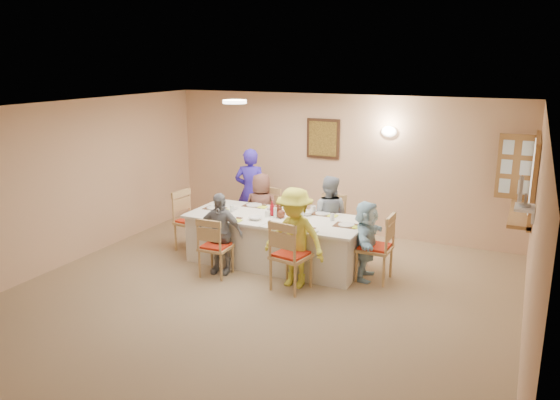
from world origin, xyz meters
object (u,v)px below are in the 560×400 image
at_px(chair_front_left, 216,246).
at_px(caregiver, 251,192).
at_px(chair_right_end, 375,247).
at_px(serving_hatch, 534,178).
at_px(diner_right_end, 366,240).
at_px(desk_fan, 523,195).
at_px(diner_front_right, 295,238).
at_px(dining_table, 276,240).
at_px(diner_back_left, 261,210).
at_px(diner_back_right, 328,216).
at_px(condiment_ketchup, 272,208).
at_px(chair_back_right, 331,225).
at_px(chair_front_right, 291,254).
at_px(chair_left_end, 192,221).
at_px(chair_back_left, 265,216).
at_px(diner_front_left, 220,233).

distance_m(chair_front_left, caregiver, 2.03).
bearing_deg(chair_right_end, chair_front_left, -68.69).
bearing_deg(serving_hatch, diner_right_end, -156.26).
distance_m(desk_fan, diner_front_right, 2.94).
distance_m(serving_hatch, dining_table, 3.80).
bearing_deg(diner_back_left, diner_back_right, 170.95).
bearing_deg(dining_table, condiment_ketchup, 159.60).
height_order(chair_back_right, chair_front_right, chair_front_right).
height_order(serving_hatch, diner_front_right, serving_hatch).
bearing_deg(caregiver, chair_left_end, 51.41).
height_order(serving_hatch, diner_right_end, serving_hatch).
distance_m(chair_back_left, diner_back_right, 1.22).
bearing_deg(diner_back_left, diner_right_end, 152.35).
height_order(chair_back_right, diner_back_left, diner_back_left).
height_order(chair_front_right, diner_back_right, diner_back_right).
relative_size(chair_left_end, diner_front_right, 0.71).
xyz_separation_m(serving_hatch, desk_fan, (-0.11, -1.35, 0.05)).
xyz_separation_m(serving_hatch, chair_left_end, (-5.06, -0.92, -1.00)).
relative_size(chair_front_left, diner_back_left, 0.72).
height_order(desk_fan, chair_left_end, desk_fan).
xyz_separation_m(chair_front_right, condiment_ketchup, (-0.69, 0.83, 0.37)).
xyz_separation_m(diner_front_right, diner_right_end, (0.82, 0.68, -0.13)).
relative_size(diner_back_right, diner_right_end, 1.14).
bearing_deg(chair_right_end, desk_fan, 77.79).
distance_m(diner_front_left, diner_front_right, 1.20).
height_order(desk_fan, diner_front_left, desk_fan).
height_order(chair_front_right, chair_left_end, chair_front_right).
relative_size(chair_back_left, condiment_ketchup, 4.29).
bearing_deg(dining_table, diner_back_right, 48.58).
xyz_separation_m(serving_hatch, diner_back_left, (-4.11, -0.24, -0.87)).
xyz_separation_m(chair_left_end, diner_front_left, (0.95, -0.68, 0.11)).
relative_size(dining_table, condiment_ketchup, 12.25).
bearing_deg(chair_right_end, dining_table, -89.10).
relative_size(chair_back_left, chair_back_right, 1.00).
height_order(dining_table, condiment_ketchup, condiment_ketchup).
distance_m(serving_hatch, chair_back_right, 3.09).
bearing_deg(dining_table, chair_front_right, -53.13).
relative_size(diner_right_end, caregiver, 0.74).
distance_m(chair_front_left, diner_front_right, 1.23).
bearing_deg(chair_right_end, condiment_ketchup, -90.22).
distance_m(diner_front_right, caregiver, 2.47).
height_order(serving_hatch, diner_back_right, serving_hatch).
relative_size(chair_front_left, diner_right_end, 0.78).
bearing_deg(serving_hatch, chair_back_right, -177.65).
xyz_separation_m(dining_table, diner_front_left, (-0.60, -0.68, 0.23)).
bearing_deg(desk_fan, caregiver, 160.44).
bearing_deg(diner_front_left, chair_left_end, 136.77).
xyz_separation_m(diner_front_left, diner_right_end, (2.02, 0.68, -0.03)).
bearing_deg(diner_front_left, chair_back_right, 43.33).
bearing_deg(chair_back_left, chair_front_right, -49.01).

